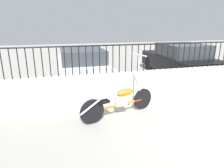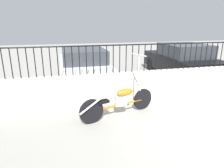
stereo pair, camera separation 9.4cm
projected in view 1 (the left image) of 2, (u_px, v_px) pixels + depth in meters
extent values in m
plane|color=gray|center=(209.00, 134.00, 4.16)|extent=(40.00, 40.00, 0.00)
cube|color=beige|center=(160.00, 84.00, 6.09)|extent=(9.44, 0.18, 0.88)
cylinder|color=black|center=(2.00, 64.00, 4.80)|extent=(0.02, 0.02, 0.79)
cylinder|color=black|center=(10.00, 64.00, 4.85)|extent=(0.02, 0.02, 0.79)
cylinder|color=black|center=(18.00, 63.00, 4.90)|extent=(0.02, 0.02, 0.79)
cylinder|color=black|center=(26.00, 63.00, 4.94)|extent=(0.02, 0.02, 0.79)
cylinder|color=black|center=(34.00, 63.00, 4.99)|extent=(0.02, 0.02, 0.79)
cylinder|color=black|center=(42.00, 62.00, 5.03)|extent=(0.02, 0.02, 0.79)
cylinder|color=black|center=(50.00, 62.00, 5.08)|extent=(0.02, 0.02, 0.79)
cylinder|color=black|center=(57.00, 62.00, 5.12)|extent=(0.02, 0.02, 0.79)
cylinder|color=black|center=(65.00, 61.00, 5.17)|extent=(0.02, 0.02, 0.79)
cylinder|color=black|center=(72.00, 61.00, 5.21)|extent=(0.02, 0.02, 0.79)
cylinder|color=black|center=(79.00, 61.00, 5.26)|extent=(0.02, 0.02, 0.79)
cylinder|color=black|center=(86.00, 60.00, 5.31)|extent=(0.02, 0.02, 0.79)
cylinder|color=black|center=(93.00, 60.00, 5.35)|extent=(0.02, 0.02, 0.79)
cylinder|color=black|center=(100.00, 60.00, 5.40)|extent=(0.02, 0.02, 0.79)
cylinder|color=black|center=(106.00, 59.00, 5.44)|extent=(0.02, 0.02, 0.79)
cylinder|color=black|center=(113.00, 59.00, 5.49)|extent=(0.02, 0.02, 0.79)
cylinder|color=black|center=(119.00, 59.00, 5.53)|extent=(0.02, 0.02, 0.79)
cylinder|color=black|center=(126.00, 58.00, 5.58)|extent=(0.02, 0.02, 0.79)
cylinder|color=black|center=(132.00, 58.00, 5.62)|extent=(0.02, 0.02, 0.79)
cylinder|color=black|center=(138.00, 58.00, 5.67)|extent=(0.02, 0.02, 0.79)
cylinder|color=black|center=(144.00, 58.00, 5.71)|extent=(0.02, 0.02, 0.79)
cylinder|color=black|center=(150.00, 57.00, 5.76)|extent=(0.02, 0.02, 0.79)
cylinder|color=black|center=(156.00, 57.00, 5.81)|extent=(0.02, 0.02, 0.79)
cylinder|color=black|center=(162.00, 57.00, 5.85)|extent=(0.02, 0.02, 0.79)
cylinder|color=black|center=(167.00, 56.00, 5.90)|extent=(0.02, 0.02, 0.79)
cylinder|color=black|center=(173.00, 56.00, 5.94)|extent=(0.02, 0.02, 0.79)
cylinder|color=black|center=(178.00, 56.00, 5.99)|extent=(0.02, 0.02, 0.79)
cylinder|color=black|center=(184.00, 56.00, 6.03)|extent=(0.02, 0.02, 0.79)
cylinder|color=black|center=(189.00, 55.00, 6.08)|extent=(0.02, 0.02, 0.79)
cylinder|color=black|center=(194.00, 55.00, 6.12)|extent=(0.02, 0.02, 0.79)
cylinder|color=black|center=(199.00, 55.00, 6.17)|extent=(0.02, 0.02, 0.79)
cylinder|color=black|center=(205.00, 55.00, 6.21)|extent=(0.02, 0.02, 0.79)
cylinder|color=black|center=(210.00, 55.00, 6.26)|extent=(0.02, 0.02, 0.79)
cylinder|color=black|center=(215.00, 54.00, 6.31)|extent=(0.02, 0.02, 0.79)
cylinder|color=black|center=(219.00, 54.00, 6.35)|extent=(0.02, 0.02, 0.79)
cylinder|color=black|center=(224.00, 54.00, 6.40)|extent=(0.02, 0.02, 0.79)
cylinder|color=black|center=(163.00, 44.00, 5.74)|extent=(9.44, 0.04, 0.04)
cylinder|color=black|center=(143.00, 99.00, 5.32)|extent=(0.56, 0.22, 0.57)
cylinder|color=black|center=(92.00, 112.00, 4.55)|extent=(0.58, 0.25, 0.58)
cylinder|color=orange|center=(119.00, 105.00, 4.94)|extent=(1.33, 0.46, 0.06)
cube|color=silver|center=(121.00, 101.00, 4.93)|extent=(0.28, 0.18, 0.24)
ellipsoid|color=orange|center=(125.00, 92.00, 4.94)|extent=(0.51, 0.33, 0.18)
cube|color=black|center=(103.00, 102.00, 4.65)|extent=(0.31, 0.24, 0.06)
cylinder|color=silver|center=(140.00, 91.00, 5.20)|extent=(0.22, 0.11, 0.51)
sphere|color=silver|center=(139.00, 83.00, 5.10)|extent=(0.11, 0.11, 0.11)
cylinder|color=silver|center=(139.00, 69.00, 4.98)|extent=(0.03, 0.03, 0.69)
cylinder|color=silver|center=(139.00, 55.00, 4.88)|extent=(0.18, 0.51, 0.03)
cylinder|color=silver|center=(95.00, 103.00, 4.46)|extent=(0.73, 0.27, 0.43)
cylinder|color=silver|center=(92.00, 101.00, 4.57)|extent=(0.73, 0.27, 0.43)
cylinder|color=black|center=(61.00, 68.00, 8.73)|extent=(0.11, 0.64, 0.64)
cylinder|color=black|center=(97.00, 66.00, 9.13)|extent=(0.11, 0.64, 0.64)
cylinder|color=black|center=(63.00, 84.00, 6.47)|extent=(0.11, 0.64, 0.64)
cylinder|color=black|center=(110.00, 81.00, 6.87)|extent=(0.11, 0.64, 0.64)
cube|color=silver|center=(82.00, 68.00, 7.74)|extent=(1.74, 3.96, 0.59)
cube|color=#2D3338|center=(82.00, 55.00, 7.40)|extent=(1.56, 1.90, 0.48)
cylinder|color=black|center=(149.00, 64.00, 9.67)|extent=(0.12, 0.64, 0.64)
cylinder|color=black|center=(180.00, 63.00, 10.05)|extent=(0.12, 0.64, 0.64)
cylinder|color=black|center=(175.00, 77.00, 7.41)|extent=(0.12, 0.64, 0.64)
cylinder|color=black|center=(215.00, 74.00, 7.79)|extent=(0.12, 0.64, 0.64)
cube|color=black|center=(179.00, 63.00, 8.66)|extent=(1.92, 3.96, 0.65)
cube|color=#2D3338|center=(183.00, 50.00, 8.31)|extent=(1.69, 1.92, 0.51)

